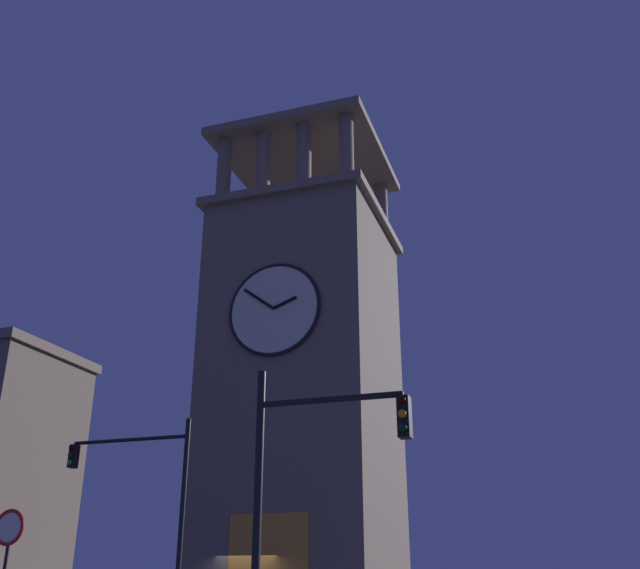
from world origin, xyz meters
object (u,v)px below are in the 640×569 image
(traffic_signal_near, at_px, (145,490))
(traffic_signal_mid, at_px, (307,472))
(clocktower, at_px, (305,392))
(no_horn_sign, at_px, (8,541))

(traffic_signal_near, relative_size, traffic_signal_mid, 1.17)
(clocktower, relative_size, traffic_signal_near, 3.92)
(traffic_signal_mid, height_order, no_horn_sign, traffic_signal_mid)
(no_horn_sign, bearing_deg, traffic_signal_mid, 173.07)
(clocktower, height_order, no_horn_sign, clocktower)
(traffic_signal_mid, relative_size, no_horn_sign, 1.75)
(traffic_signal_near, bearing_deg, traffic_signal_mid, 136.88)
(clocktower, distance_m, traffic_signal_near, 11.65)
(traffic_signal_mid, bearing_deg, no_horn_sign, -6.93)
(traffic_signal_near, distance_m, no_horn_sign, 6.89)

